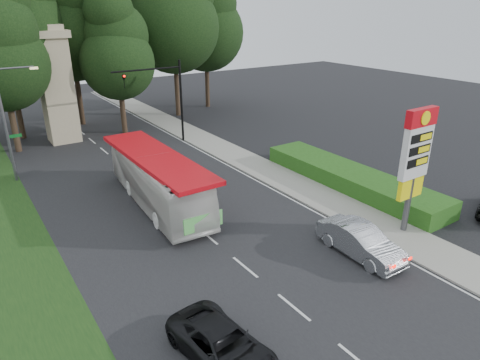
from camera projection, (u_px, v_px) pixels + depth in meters
ground at (302, 314)px, 17.19m from camera, size 120.00×120.00×0.00m
road_surface at (171, 206)px, 26.37m from camera, size 14.00×80.00×0.02m
sidewalk_right at (279, 177)px, 30.76m from camera, size 3.00×80.00×0.12m
hedge at (350, 178)px, 29.05m from camera, size 3.00×14.00×1.20m
gas_station_pylon at (416, 155)px, 21.80m from camera, size 2.10×0.45×6.85m
traffic_signal_mast at (167, 91)px, 36.72m from camera, size 6.10×0.35×7.20m
streetlight_signs at (7, 119)px, 28.71m from camera, size 2.75×0.98×8.00m
monument at (56, 84)px, 37.16m from camera, size 3.00×3.00×10.05m
tree_center_right at (67, 11)px, 40.30m from camera, size 9.24×9.24×18.15m
tree_east_near at (113, 24)px, 44.93m from camera, size 8.12×8.12×15.95m
tree_east_mid at (172, 7)px, 43.83m from camera, size 9.52×9.52×18.70m
tree_far_east at (205, 16)px, 48.34m from camera, size 8.68×8.68×17.05m
tree_monument_right at (116, 47)px, 38.53m from camera, size 6.72×6.72×13.20m
transit_bus at (158, 180)px, 26.16m from camera, size 3.51×11.58×3.18m
sedan_silver at (360, 241)px, 20.99m from camera, size 1.75×4.75×1.55m
suv_charcoal at (223, 346)px, 14.74m from camera, size 2.61×4.83×1.29m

